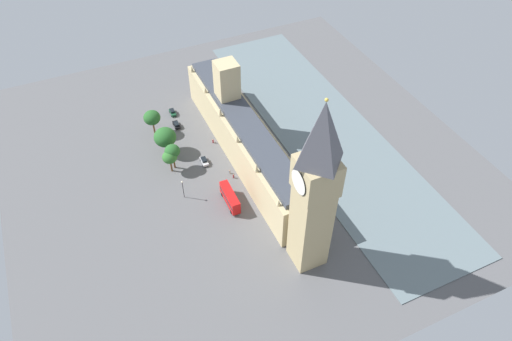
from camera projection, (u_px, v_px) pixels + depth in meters
The scene contains 16 objects.
ground_plane at pixel (240, 157), 154.03m from camera, with size 145.10×145.10×0.00m, color #565659.
river_thames at pixel (324, 131), 163.34m from camera, with size 32.83×130.59×0.25m, color slate.
parliament_building at pixel (243, 135), 149.79m from camera, with size 11.47×75.10×27.18m.
clock_tower at pixel (315, 188), 107.66m from camera, with size 9.09×9.09×52.18m.
car_dark_green_by_river_gate at pixel (172, 112), 169.46m from camera, with size 1.94×4.05×1.74m.
car_black_kerbside at pixel (176, 125), 164.47m from camera, with size 1.94×4.26×1.74m.
car_silver_corner at pixel (204, 161), 151.63m from camera, with size 1.98×4.30×1.74m.
double_decker_bus_leading at pixel (230, 197), 138.24m from camera, with size 2.76×10.53×4.75m.
pedestrian_near_tower at pixel (230, 172), 148.40m from camera, with size 0.62×0.63×1.49m.
pedestrian_midblock at pixel (213, 141), 158.63m from camera, with size 0.59×0.66×1.58m.
pedestrian_far_end at pixel (233, 176), 147.06m from camera, with size 0.57×0.63×1.49m.
plane_tree_opposite_hall at pixel (170, 157), 145.54m from camera, with size 4.64×4.64×7.94m.
plane_tree_under_trees at pixel (172, 151), 145.81m from camera, with size 4.80×4.80×9.14m.
plane_tree_trailing at pixel (152, 118), 158.02m from camera, with size 5.66×5.66×9.10m.
plane_tree_slot_10 at pixel (165, 137), 151.48m from camera, with size 7.19×7.19×9.43m.
street_lamp_slot_11 at pixel (183, 186), 138.46m from camera, with size 0.56×0.56×6.90m.
Camera 1 is at (41.70, 103.87, 106.04)m, focal length 33.22 mm.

